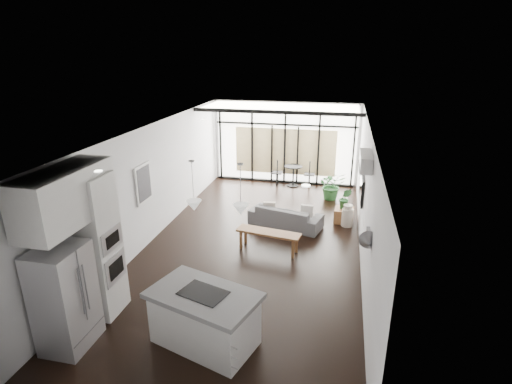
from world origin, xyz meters
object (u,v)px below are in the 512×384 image
at_px(island, 205,318).
at_px(console_bench, 268,241).
at_px(fridge, 65,298).
at_px(pouf, 263,215).
at_px(tv, 362,188).
at_px(sofa, 286,213).
at_px(milk_can, 347,215).

xyz_separation_m(island, console_bench, (0.40, 3.28, -0.22)).
height_order(fridge, console_bench, fridge).
distance_m(console_bench, pouf, 1.71).
bearing_deg(pouf, tv, -10.08).
relative_size(sofa, tv, 1.74).
bearing_deg(fridge, sofa, 62.91).
bearing_deg(console_bench, pouf, 115.33).
height_order(sofa, pouf, sofa).
xyz_separation_m(pouf, tv, (2.53, -0.45, 1.12)).
bearing_deg(island, pouf, 108.51).
relative_size(fridge, milk_can, 2.84).
bearing_deg(sofa, fridge, 77.79).
bearing_deg(milk_can, sofa, -167.49).
bearing_deg(sofa, island, 97.73).
bearing_deg(sofa, console_bench, 97.42).
xyz_separation_m(island, fridge, (-2.07, -0.48, 0.39)).
relative_size(sofa, pouf, 4.33).
xyz_separation_m(sofa, tv, (1.87, -0.26, 0.93)).
relative_size(island, tv, 1.53).
distance_m(island, pouf, 4.92).
height_order(pouf, tv, tv).
bearing_deg(sofa, tv, -173.02).
xyz_separation_m(island, milk_can, (2.19, 5.08, -0.16)).
bearing_deg(milk_can, tv, -66.49).
relative_size(island, console_bench, 1.12).
bearing_deg(console_bench, fridge, -114.17).
relative_size(console_bench, pouf, 3.40).
distance_m(fridge, sofa, 5.87).
xyz_separation_m(fridge, milk_can, (4.26, 5.56, -0.55)).
height_order(fridge, sofa, fridge).
height_order(console_bench, pouf, console_bench).
bearing_deg(fridge, pouf, 69.67).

